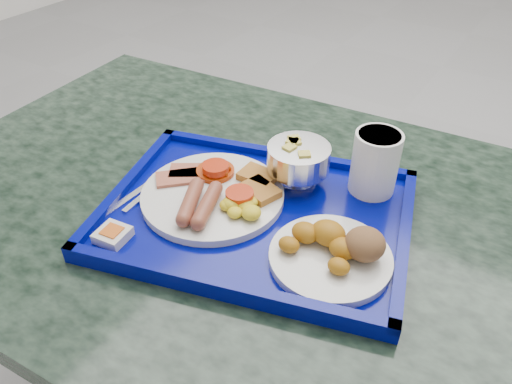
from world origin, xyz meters
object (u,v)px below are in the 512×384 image
Objects in this scene: table at (243,279)px; juice_cup at (375,161)px; bread_plate at (336,250)px; fruit_bowl at (298,159)px; main_plate at (217,193)px; tray at (256,215)px.

table is 0.34m from juice_cup.
fruit_bowl is at bearing 135.56° from bread_plate.
table is 0.27m from fruit_bowl.
main_plate is 0.26m from juice_cup.
juice_cup is at bearing 36.64° from table.
bread_plate is at bearing -44.44° from fruit_bowl.
table is at bearing 54.14° from main_plate.
table is 0.22m from main_plate.
tray is at bearing 5.89° from main_plate.
main_plate is at bearing 175.08° from bread_plate.
tray is 2.36× the size of main_plate.
fruit_bowl reaches higher than tray.
main_plate is (-0.02, -0.03, 0.22)m from table.
main_plate is at bearing -174.11° from tray.
main_plate is at bearing -140.60° from juice_cup.
fruit_bowl is at bearing 52.89° from table.
table is 0.30m from bread_plate.
main_plate reaches higher than table.
fruit_bowl is (0.08, 0.11, 0.03)m from main_plate.
juice_cup reaches higher than fruit_bowl.
bread_plate is 1.64× the size of juice_cup.
juice_cup is (0.11, 0.05, 0.01)m from fruit_bowl.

